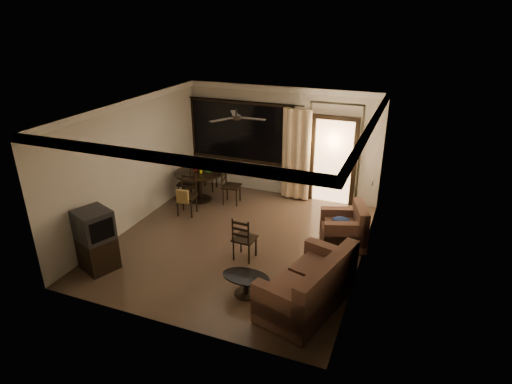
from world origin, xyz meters
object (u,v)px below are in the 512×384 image
at_px(dining_chair_south, 187,202).
at_px(coffee_table, 246,282).
at_px(dining_table, 199,178).
at_px(dining_chair_north, 208,179).
at_px(sofa, 310,288).
at_px(tv_cabinet, 96,240).
at_px(dining_chair_west, 188,190).
at_px(side_chair, 245,246).
at_px(dining_chair_east, 231,192).
at_px(armchair, 346,230).

bearing_deg(dining_chair_south, coffee_table, -51.37).
distance_m(dining_table, dining_chair_north, 0.76).
bearing_deg(sofa, tv_cabinet, -160.20).
relative_size(dining_chair_west, dining_chair_north, 1.00).
height_order(coffee_table, side_chair, side_chair).
bearing_deg(dining_chair_south, dining_chair_east, 45.70).
distance_m(dining_table, tv_cabinet, 3.46).
bearing_deg(sofa, dining_chair_west, 158.08).
height_order(dining_chair_west, side_chair, dining_chair_west).
bearing_deg(dining_chair_west, dining_chair_north, 161.07).
bearing_deg(dining_chair_north, armchair, 149.92).
bearing_deg(dining_chair_north, sofa, 126.94).
relative_size(dining_chair_south, armchair, 0.87).
bearing_deg(dining_chair_east, sofa, -146.49).
height_order(dining_table, dining_chair_south, dining_table).
bearing_deg(side_chair, armchair, -141.83).
height_order(dining_chair_north, tv_cabinet, tv_cabinet).
xyz_separation_m(tv_cabinet, side_chair, (2.42, 1.30, -0.32)).
height_order(dining_chair_north, coffee_table, dining_chair_north).
bearing_deg(coffee_table, dining_chair_west, 133.01).
xyz_separation_m(dining_chair_south, tv_cabinet, (-0.40, -2.60, 0.29)).
bearing_deg(dining_chair_east, coffee_table, -159.76).
relative_size(coffee_table, side_chair, 0.91).
bearing_deg(dining_chair_west, coffee_table, 34.98).
bearing_deg(coffee_table, dining_chair_east, 118.26).
xyz_separation_m(dining_chair_west, armchair, (4.14, -0.81, 0.08)).
xyz_separation_m(tv_cabinet, coffee_table, (2.89, 0.25, -0.35)).
distance_m(dining_table, side_chair, 3.06).
bearing_deg(side_chair, dining_chair_east, -57.15).
bearing_deg(tv_cabinet, dining_chair_west, 111.60).
bearing_deg(dining_chair_south, dining_chair_west, 109.70).
relative_size(dining_chair_west, coffee_table, 1.14).
xyz_separation_m(dining_table, armchair, (3.87, -0.93, -0.24)).
xyz_separation_m(dining_table, dining_chair_south, (0.12, -0.85, -0.29)).
relative_size(tv_cabinet, armchair, 1.09).
distance_m(dining_chair_south, coffee_table, 3.43).
bearing_deg(sofa, dining_chair_south, 162.80).
bearing_deg(tv_cabinet, side_chair, 49.97).
bearing_deg(dining_chair_east, armchair, -116.91).
height_order(sofa, side_chair, sofa).
bearing_deg(tv_cabinet, armchair, 53.12).
bearing_deg(dining_chair_west, dining_chair_east, 94.03).
xyz_separation_m(dining_table, dining_chair_east, (0.83, 0.12, -0.31)).
xyz_separation_m(dining_chair_west, side_chair, (2.41, -2.04, -0.01)).
xyz_separation_m(coffee_table, side_chair, (-0.47, 1.05, 0.03)).
relative_size(dining_table, armchair, 1.11).
height_order(dining_chair_west, dining_chair_south, same).
bearing_deg(dining_table, sofa, -40.23).
height_order(dining_chair_east, dining_chair_north, same).
relative_size(dining_table, sofa, 0.61).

